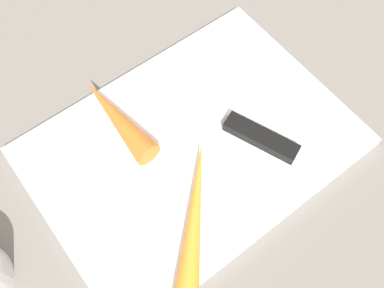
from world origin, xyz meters
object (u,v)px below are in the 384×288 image
(cutting_board, at_px, (192,146))
(carrot_short, at_px, (117,118))
(carrot_long, at_px, (195,215))
(knife, at_px, (251,133))

(cutting_board, relative_size, carrot_short, 2.85)
(carrot_long, bearing_deg, cutting_board, 7.39)
(cutting_board, distance_m, knife, 0.07)
(cutting_board, bearing_deg, knife, -27.47)
(cutting_board, bearing_deg, carrot_long, -125.65)
(cutting_board, xyz_separation_m, carrot_short, (-0.05, 0.07, 0.02))
(knife, relative_size, carrot_long, 1.08)
(carrot_short, bearing_deg, carrot_long, 178.47)
(cutting_board, bearing_deg, carrot_short, 125.71)
(cutting_board, xyz_separation_m, knife, (0.06, -0.03, 0.01))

